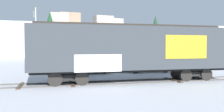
% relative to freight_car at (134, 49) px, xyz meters
% --- Properties ---
extents(ground_plane, '(260.00, 260.00, 0.00)m').
position_rel_freight_car_xyz_m(ground_plane, '(-1.44, 0.00, -2.36)').
color(ground_plane, '#B2B5BC').
extents(track, '(60.01, 2.68, 0.08)m').
position_rel_freight_car_xyz_m(track, '(-1.99, -0.01, -2.32)').
color(track, '#4C4742').
rests_on(track, ground_plane).
extents(freight_car, '(14.43, 2.87, 4.15)m').
position_rel_freight_car_xyz_m(freight_car, '(0.00, 0.00, 0.00)').
color(freight_car, '#33383D').
rests_on(freight_car, ground_plane).
extents(flagpole, '(0.43, 1.36, 7.19)m').
position_rel_freight_car_xyz_m(flagpole, '(-7.64, 13.68, 2.25)').
color(flagpole, silver).
rests_on(flagpole, ground_plane).
extents(hillside, '(119.15, 37.97, 11.67)m').
position_rel_freight_car_xyz_m(hillside, '(-1.42, 59.17, 1.88)').
color(hillside, silver).
rests_on(hillside, ground_plane).
extents(parked_car_black, '(4.70, 2.21, 1.83)m').
position_rel_freight_car_xyz_m(parked_car_black, '(-2.75, 6.00, -1.47)').
color(parked_car_black, black).
rests_on(parked_car_black, ground_plane).
extents(parked_car_silver, '(4.62, 2.02, 1.67)m').
position_rel_freight_car_xyz_m(parked_car_silver, '(3.46, 6.06, -1.52)').
color(parked_car_silver, '#B7BABF').
rests_on(parked_car_silver, ground_plane).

